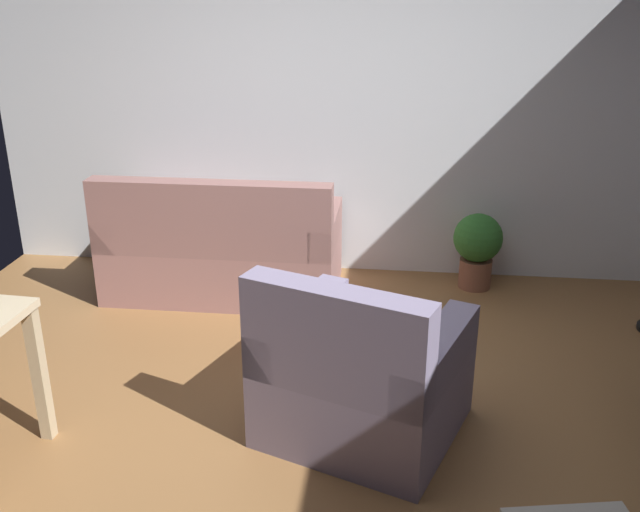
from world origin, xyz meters
The scene contains 5 objects.
ground_plane centered at (0.00, 0.00, -0.01)m, with size 5.20×4.40×0.02m, color olive.
wall_rear centered at (0.00, 2.20, 1.35)m, with size 5.20×0.10×2.70m, color silver.
couch centered at (-0.74, 1.59, 0.31)m, with size 1.65×0.84×0.92m.
potted_plant centered at (1.11, 1.90, 0.33)m, with size 0.36×0.36×0.57m.
armchair centered at (0.36, -0.05, 0.32)m, with size 1.14×1.10×0.92m.
Camera 1 is at (0.51, -3.10, 2.18)m, focal length 39.95 mm.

